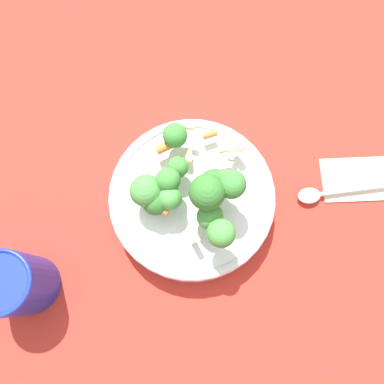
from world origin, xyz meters
name	(u,v)px	position (x,y,z in m)	size (l,w,h in m)	color
ground_plane	(192,203)	(0.00, 0.00, 0.00)	(3.00, 3.00, 0.00)	#B72D23
bowl	(192,199)	(0.00, 0.00, 0.03)	(0.25, 0.25, 0.05)	silver
pasta_salad	(191,189)	(0.00, 0.00, 0.10)	(0.17, 0.18, 0.10)	#8CB766
cup	(16,284)	(0.25, -0.10, 0.06)	(0.09, 0.09, 0.11)	#192DAD
napkin	(357,179)	(-0.20, 0.18, 0.00)	(0.13, 0.13, 0.01)	beige
spoon	(335,192)	(-0.16, 0.16, 0.01)	(0.15, 0.14, 0.01)	silver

